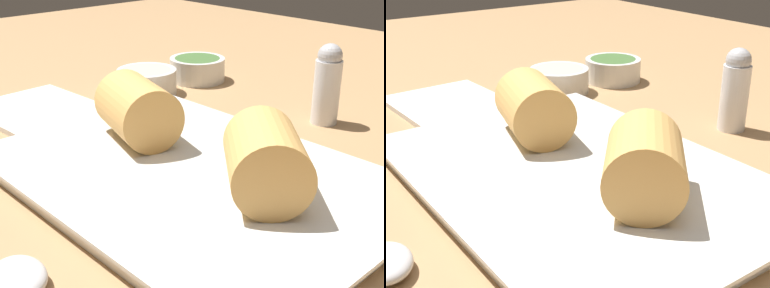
% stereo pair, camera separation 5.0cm
% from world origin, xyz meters
% --- Properties ---
extents(table_surface, '(1.80, 1.40, 0.02)m').
position_xyz_m(table_surface, '(0.00, 0.00, 0.01)').
color(table_surface, '#A87F54').
rests_on(table_surface, ground).
extents(serving_plate, '(0.34, 0.24, 0.01)m').
position_xyz_m(serving_plate, '(-0.04, -0.01, 0.03)').
color(serving_plate, silver).
rests_on(serving_plate, table_surface).
extents(roll_front_left, '(0.09, 0.08, 0.06)m').
position_xyz_m(roll_front_left, '(-0.12, 0.00, 0.06)').
color(roll_front_left, '#DBA356').
rests_on(roll_front_left, serving_plate).
extents(roll_front_right, '(0.10, 0.09, 0.06)m').
position_xyz_m(roll_front_right, '(0.03, -0.00, 0.06)').
color(roll_front_right, '#DBA356').
rests_on(roll_front_right, serving_plate).
extents(dipping_bowl_near, '(0.07, 0.07, 0.03)m').
position_xyz_m(dipping_bowl_near, '(-0.26, 0.12, 0.04)').
color(dipping_bowl_near, silver).
rests_on(dipping_bowl_near, table_surface).
extents(dipping_bowl_far, '(0.07, 0.07, 0.03)m').
position_xyz_m(dipping_bowl_far, '(-0.26, 0.21, 0.04)').
color(dipping_bowl_far, silver).
rests_on(dipping_bowl_far, table_surface).
extents(spoon, '(0.18, 0.05, 0.01)m').
position_xyz_m(spoon, '(-0.00, -0.18, 0.03)').
color(spoon, silver).
rests_on(spoon, table_surface).
extents(napkin, '(0.14, 0.12, 0.01)m').
position_xyz_m(napkin, '(-0.29, -0.01, 0.02)').
color(napkin, silver).
rests_on(napkin, table_surface).
extents(salt_shaker, '(0.03, 0.03, 0.09)m').
position_xyz_m(salt_shaker, '(-0.05, 0.20, 0.06)').
color(salt_shaker, silver).
rests_on(salt_shaker, table_surface).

